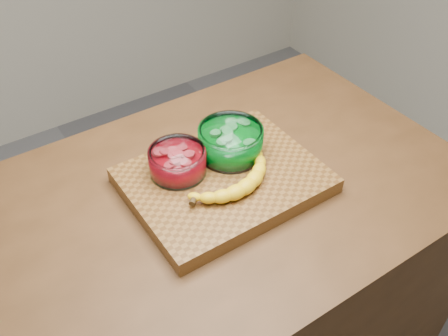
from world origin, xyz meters
TOP-DOWN VIEW (x-y plane):
  - counter at (0.00, 0.00)m, footprint 1.20×0.80m
  - cutting_board at (0.00, 0.00)m, footprint 0.45×0.35m
  - bowl_red at (-0.09, 0.07)m, footprint 0.14×0.14m
  - bowl_green at (0.06, 0.06)m, footprint 0.16×0.16m
  - banana at (-0.00, -0.04)m, footprint 0.27×0.14m

SIDE VIEW (x-z plane):
  - counter at x=0.00m, z-range 0.00..0.90m
  - cutting_board at x=0.00m, z-range 0.90..0.94m
  - banana at x=0.00m, z-range 0.94..0.98m
  - bowl_red at x=-0.09m, z-range 0.94..1.00m
  - bowl_green at x=0.06m, z-range 0.94..1.01m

